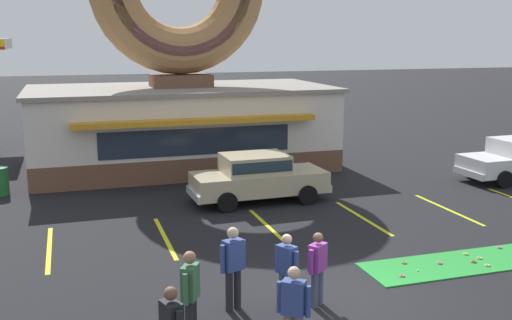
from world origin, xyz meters
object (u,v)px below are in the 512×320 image
(pedestrian_blue_sweater_man, at_px, (318,266))
(pedestrian_clipboard_woman, at_px, (233,264))
(pedestrian_leather_jacket_man, at_px, (294,308))
(trash_bin, at_px, (0,181))
(golf_ball, at_px, (418,270))
(pedestrian_crossing_woman, at_px, (190,292))
(pedestrian_hooded_kid, at_px, (286,269))
(car_champagne, at_px, (258,176))

(pedestrian_blue_sweater_man, bearing_deg, pedestrian_clipboard_woman, 168.96)
(pedestrian_leather_jacket_man, bearing_deg, trash_bin, 113.72)
(golf_ball, relative_size, pedestrian_crossing_woman, 0.02)
(golf_ball, distance_m, trash_bin, 14.39)
(golf_ball, distance_m, pedestrian_hooded_kid, 3.80)
(car_champagne, relative_size, pedestrian_clipboard_woman, 2.66)
(pedestrian_clipboard_woman, distance_m, trash_bin, 12.23)
(pedestrian_crossing_woman, xyz_separation_m, trash_bin, (-4.22, 12.06, -0.46))
(pedestrian_leather_jacket_man, bearing_deg, pedestrian_clipboard_woman, 102.60)
(golf_ball, bearing_deg, pedestrian_blue_sweater_man, -163.05)
(pedestrian_blue_sweater_man, distance_m, pedestrian_leather_jacket_man, 2.14)
(pedestrian_hooded_kid, height_order, pedestrian_clipboard_woman, pedestrian_clipboard_woman)
(pedestrian_leather_jacket_man, xyz_separation_m, trash_bin, (-5.76, 13.11, -0.42))
(pedestrian_leather_jacket_man, bearing_deg, golf_ball, 32.81)
(car_champagne, distance_m, pedestrian_leather_jacket_man, 9.96)
(trash_bin, bearing_deg, pedestrian_crossing_woman, -70.71)
(pedestrian_clipboard_woman, bearing_deg, pedestrian_crossing_woman, -135.53)
(car_champagne, height_order, pedestrian_crossing_woman, pedestrian_crossing_woman)
(golf_ball, height_order, pedestrian_crossing_woman, pedestrian_crossing_woman)
(car_champagne, xyz_separation_m, pedestrian_crossing_woman, (-4.00, -8.60, 0.09))
(golf_ball, height_order, pedestrian_leather_jacket_man, pedestrian_leather_jacket_man)
(trash_bin, bearing_deg, golf_ball, -46.55)
(pedestrian_hooded_kid, xyz_separation_m, pedestrian_crossing_woman, (-2.07, -0.72, 0.09))
(pedestrian_leather_jacket_man, height_order, pedestrian_clipboard_woman, pedestrian_clipboard_woman)
(pedestrian_clipboard_woman, height_order, trash_bin, pedestrian_clipboard_woman)
(pedestrian_blue_sweater_man, height_order, pedestrian_crossing_woman, pedestrian_crossing_woman)
(car_champagne, bearing_deg, pedestrian_hooded_kid, -103.71)
(golf_ball, bearing_deg, car_champagne, 103.48)
(golf_ball, xyz_separation_m, pedestrian_hooded_kid, (-3.60, -0.89, 0.82))
(pedestrian_crossing_woman, bearing_deg, pedestrian_hooded_kid, 19.24)
(pedestrian_blue_sweater_man, bearing_deg, golf_ball, 16.95)
(pedestrian_blue_sweater_man, distance_m, pedestrian_crossing_woman, 2.84)
(golf_ball, distance_m, car_champagne, 7.23)
(pedestrian_blue_sweater_man, xyz_separation_m, pedestrian_clipboard_woman, (-1.67, 0.33, 0.11))
(car_champagne, distance_m, pedestrian_blue_sweater_man, 7.98)
(golf_ball, xyz_separation_m, pedestrian_crossing_woman, (-5.67, -1.62, 0.91))
(pedestrian_clipboard_woman, relative_size, trash_bin, 1.77)
(golf_ball, height_order, pedestrian_blue_sweater_man, pedestrian_blue_sweater_man)
(car_champagne, height_order, pedestrian_hooded_kid, car_champagne)
(pedestrian_blue_sweater_man, relative_size, pedestrian_hooded_kid, 0.98)
(pedestrian_leather_jacket_man, height_order, trash_bin, pedestrian_leather_jacket_man)
(pedestrian_blue_sweater_man, height_order, pedestrian_hooded_kid, pedestrian_hooded_kid)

